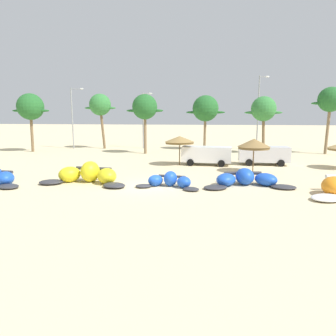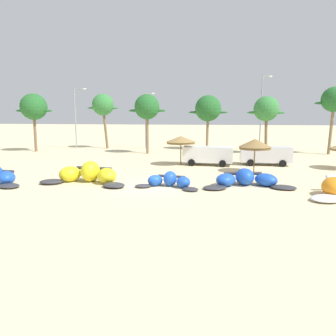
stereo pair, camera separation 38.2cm
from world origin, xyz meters
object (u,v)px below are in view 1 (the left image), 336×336
(beach_umbrella_near_van, at_px, (180,140))
(parked_van, at_px, (263,154))
(lamppost_west_center, at_px, (144,117))
(kite_left_of_center, at_px, (170,181))
(kite_left, at_px, (88,175))
(kite_center, at_px, (246,179))
(palm_center_left, at_px, (205,109))
(palm_center_right, at_px, (264,109))
(palm_leftmost, at_px, (30,107))
(palm_left, at_px, (100,105))
(lamppost_east_center, at_px, (259,110))
(palm_left_of_gap, at_px, (145,107))
(beach_umbrella_middle, at_px, (254,144))
(palm_right_of_gap, at_px, (331,100))
(lamppost_west, at_px, (73,115))
(parked_car_second, at_px, (206,154))

(beach_umbrella_near_van, distance_m, parked_van, 8.47)
(beach_umbrella_near_van, distance_m, lamppost_west_center, 16.74)
(kite_left_of_center, distance_m, parked_van, 13.55)
(kite_left, distance_m, kite_left_of_center, 6.17)
(kite_left_of_center, relative_size, kite_center, 0.71)
(palm_center_left, xyz_separation_m, palm_center_right, (7.32, -3.45, -0.15))
(parked_van, distance_m, lamppost_west_center, 20.71)
(palm_leftmost, distance_m, palm_left, 9.34)
(beach_umbrella_near_van, xyz_separation_m, lamppost_east_center, (9.89, 15.15, 3.12))
(palm_leftmost, xyz_separation_m, palm_left_of_gap, (15.48, -0.17, -0.08))
(kite_left_of_center, bearing_deg, beach_umbrella_near_van, 90.66)
(kite_left_of_center, distance_m, lamppost_west_center, 26.03)
(kite_left_of_center, height_order, palm_left, palm_left)
(kite_left_of_center, height_order, beach_umbrella_middle, beach_umbrella_middle)
(beach_umbrella_near_van, distance_m, palm_right_of_gap, 21.60)
(kite_center, relative_size, palm_leftmost, 0.86)
(palm_right_of_gap, distance_m, lamppost_east_center, 9.03)
(parked_van, relative_size, palm_leftmost, 0.63)
(palm_right_of_gap, relative_size, lamppost_west, 0.96)
(kite_left, xyz_separation_m, palm_right_of_gap, (23.98, 20.25, 6.14))
(beach_umbrella_middle, bearing_deg, lamppost_west, 144.69)
(palm_center_left, bearing_deg, kite_left_of_center, -95.62)
(palm_right_of_gap, bearing_deg, beach_umbrella_near_van, -147.93)
(kite_left_of_center, xyz_separation_m, palm_left_of_gap, (-5.29, 18.37, 5.45))
(kite_left_of_center, bearing_deg, kite_center, 10.68)
(kite_left, relative_size, palm_left, 0.87)
(kite_center, bearing_deg, beach_umbrella_middle, 76.92)
(parked_van, bearing_deg, lamppost_east_center, 83.29)
(kite_center, relative_size, lamppost_east_center, 0.65)
(beach_umbrella_near_van, height_order, lamppost_east_center, lamppost_east_center)
(beach_umbrella_near_van, xyz_separation_m, lamppost_west, (-16.65, 13.33, 2.41))
(kite_left, xyz_separation_m, parked_car_second, (8.61, 9.44, 0.49))
(palm_left, bearing_deg, beach_umbrella_near_van, -47.59)
(palm_center_left, bearing_deg, parked_van, -65.56)
(palm_left, bearing_deg, parked_car_second, -41.44)
(beach_umbrella_near_van, bearing_deg, lamppost_west_center, 113.43)
(kite_center, bearing_deg, lamppost_west, 135.32)
(beach_umbrella_near_van, relative_size, parked_car_second, 0.59)
(palm_leftmost, xyz_separation_m, lamppost_west, (4.01, 4.34, -1.01))
(kite_center, distance_m, lamppost_west_center, 27.00)
(parked_car_second, height_order, lamppost_west_center, lamppost_west_center)
(kite_left, distance_m, lamppost_west, 25.10)
(beach_umbrella_near_van, distance_m, palm_center_right, 14.74)
(kite_center, height_order, palm_center_left, palm_center_left)
(parked_van, relative_size, palm_left, 0.62)
(kite_center, height_order, palm_leftmost, palm_leftmost)
(palm_center_left, distance_m, palm_center_right, 8.09)
(kite_center, distance_m, palm_leftmost, 31.94)
(parked_van, xyz_separation_m, palm_right_of_gap, (9.70, 10.00, 5.64))
(parked_van, height_order, palm_left, palm_left)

